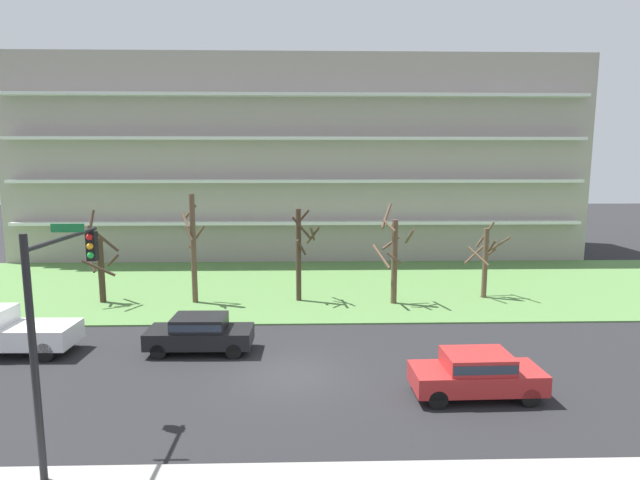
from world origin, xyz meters
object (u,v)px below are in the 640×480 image
(tree_far_left, at_px, (101,263))
(sedan_black_near_left, at_px, (200,332))
(tree_left, at_px, (193,247))
(sedan_red_center_left, at_px, (476,372))
(tree_right, at_px, (394,256))
(traffic_signal_mast, at_px, (57,305))
(tree_far_right, at_px, (486,259))
(pickup_white_center_right, at_px, (3,330))
(tree_center, at_px, (301,250))

(tree_far_left, height_order, sedan_black_near_left, tree_far_left)
(tree_left, bearing_deg, sedan_red_center_left, -44.94)
(tree_right, distance_m, traffic_signal_mast, 18.84)
(tree_far_left, distance_m, tree_far_right, 22.12)
(tree_right, relative_size, sedan_red_center_left, 1.28)
(tree_left, height_order, pickup_white_center_right, tree_left)
(sedan_black_near_left, bearing_deg, traffic_signal_mast, 76.32)
(tree_center, relative_size, sedan_black_near_left, 1.22)
(tree_left, height_order, tree_center, tree_left)
(tree_far_right, relative_size, sedan_red_center_left, 1.02)
(tree_left, distance_m, sedan_red_center_left, 17.36)
(tree_left, distance_m, sedan_black_near_left, 8.23)
(traffic_signal_mast, bearing_deg, tree_far_right, 43.36)
(tree_center, height_order, sedan_black_near_left, tree_center)
(sedan_black_near_left, bearing_deg, sedan_red_center_left, 157.34)
(tree_far_right, relative_size, traffic_signal_mast, 0.71)
(tree_right, xyz_separation_m, pickup_white_center_right, (-17.58, -7.12, -1.76))
(tree_right, bearing_deg, tree_far_right, 11.99)
(tree_far_left, bearing_deg, sedan_black_near_left, -47.42)
(tree_left, distance_m, tree_far_right, 16.91)
(tree_left, relative_size, pickup_white_center_right, 1.15)
(tree_center, bearing_deg, sedan_red_center_left, -63.60)
(tree_far_right, distance_m, traffic_signal_mast, 23.52)
(sedan_red_center_left, distance_m, pickup_white_center_right, 19.04)
(tree_left, relative_size, sedan_black_near_left, 1.41)
(tree_far_left, height_order, sedan_red_center_left, tree_far_left)
(tree_center, distance_m, tree_far_right, 10.87)
(pickup_white_center_right, bearing_deg, traffic_signal_mast, 129.45)
(sedan_red_center_left, relative_size, pickup_white_center_right, 0.82)
(tree_center, xyz_separation_m, traffic_signal_mast, (-6.21, -15.63, 1.27))
(tree_right, height_order, traffic_signal_mast, traffic_signal_mast)
(tree_far_right, bearing_deg, tree_far_left, -178.43)
(tree_far_left, xyz_separation_m, tree_left, (5.24, -0.07, 0.95))
(tree_right, distance_m, tree_far_right, 5.76)
(sedan_black_near_left, relative_size, traffic_signal_mast, 0.70)
(tree_far_right, bearing_deg, tree_right, -168.01)
(tree_far_left, height_order, tree_far_right, tree_far_left)
(tree_far_right, bearing_deg, sedan_black_near_left, -151.02)
(tree_center, relative_size, pickup_white_center_right, 0.99)
(tree_far_left, height_order, tree_left, tree_left)
(tree_right, distance_m, sedan_red_center_left, 11.82)
(tree_center, xyz_separation_m, pickup_white_center_right, (-12.36, -7.85, -1.98))
(sedan_red_center_left, bearing_deg, pickup_white_center_right, 164.96)
(tree_far_left, distance_m, tree_right, 16.51)
(tree_center, xyz_separation_m, sedan_red_center_left, (6.13, -12.36, -2.13))
(tree_right, xyz_separation_m, tree_far_right, (5.62, 1.19, -0.38))
(tree_right, relative_size, traffic_signal_mast, 0.90)
(tree_left, relative_size, tree_center, 1.16)
(tree_right, height_order, sedan_black_near_left, tree_right)
(tree_left, bearing_deg, tree_far_left, 179.25)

